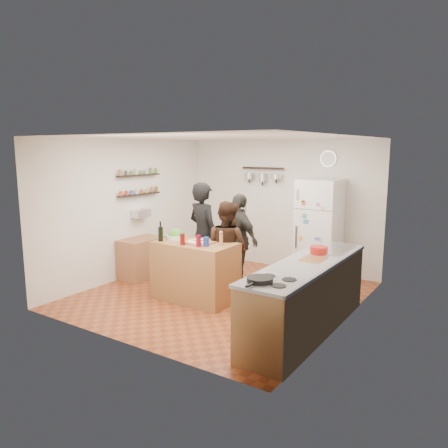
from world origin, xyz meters
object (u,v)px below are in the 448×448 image
Objects in this scene: person_center at (227,249)px; side_table at (142,258)px; wine_bottle at (161,234)px; salt_canister at (206,242)px; person_back at (239,240)px; wall_clock at (328,159)px; person_left at (203,235)px; skillet at (260,280)px; counter_run at (307,298)px; pepper_mill at (221,240)px; fridge at (319,230)px; red_bowl at (319,250)px; salad_bowl at (176,237)px; prep_island at (195,271)px.

person_center is 1.86m from side_table.
wine_bottle reaches higher than salt_canister.
salt_canister is at bearing 117.68° from person_back.
person_back is 5.28× the size of wall_clock.
skillet is at bearing 153.26° from person_left.
wall_clock is 0.37× the size of side_table.
person_center reaches higher than counter_run.
person_left is (-0.73, 0.55, -0.10)m from pepper_mill.
fridge is (1.67, 2.34, -0.12)m from wine_bottle.
wall_clock reaches higher than red_bowl.
counter_run is (1.47, -0.23, -0.55)m from pepper_mill.
person_back is at bearing 96.18° from salt_canister.
person_center is 1.90m from fridge.
side_table is (-1.02, 0.60, -0.66)m from wine_bottle.
person_center reaches higher than salad_bowl.
person_center is (0.58, -0.15, -0.13)m from person_left.
wine_bottle is 0.81m from salt_canister.
person_center is 0.58m from person_back.
person_center is (-0.15, 0.40, -0.23)m from pepper_mill.
person_back reaches higher than counter_run.
side_table is at bearing 164.58° from salt_canister.
fridge reaches higher than person_back.
salt_canister is at bearing -21.80° from prep_island.
counter_run is (1.74, -1.19, -0.34)m from person_back.
pepper_mill is at bearing 0.00° from salad_bowl.
person_back is (0.60, 0.96, -0.15)m from salad_bowl.
person_center reaches higher than wine_bottle.
wall_clock is at bearing -113.50° from person_left.
person_left is 5.96× the size of wall_clock.
person_center reaches higher than skillet.
person_center is 2.59m from wall_clock.
wall_clock reaches higher than person_back.
person_left is 1.17× the size of person_center.
red_bowl is at bearing 12.88° from wine_bottle.
counter_run is at bearing -71.94° from fridge.
skillet reaches higher than salad_bowl.
prep_island is 1.56× the size of side_table.
person_back is 0.60× the size of counter_run.
person_left reaches higher than prep_island.
prep_island is 0.79× the size of person_back.
wall_clock is at bearing -103.16° from person_back.
prep_island is 0.61m from salt_canister.
pepper_mill is at bearing 119.26° from person_center.
person_left is 0.63m from person_back.
red_bowl reaches higher than skillet.
wall_clock is at bearing 90.00° from fridge.
red_bowl is at bearing -1.00° from side_table.
salad_bowl reaches higher than side_table.
person_back is 2.80m from skillet.
wall_clock is (1.17, 2.45, 1.69)m from prep_island.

